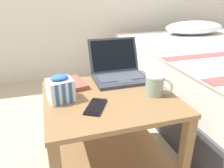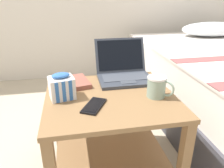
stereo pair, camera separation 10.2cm
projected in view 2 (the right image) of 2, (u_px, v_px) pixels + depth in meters
The scene contains 6 objects.
bedside_table at pixel (110, 124), 1.16m from camera, with size 0.64×0.58×0.49m.
laptop at pixel (124, 71), 1.29m from camera, with size 0.31×0.30×0.21m.
mug_front_left at pixel (157, 86), 1.06m from camera, with size 0.11×0.11×0.10m.
snack_bag at pixel (62, 87), 1.04m from camera, with size 0.13×0.12×0.13m.
cell_phone at pixel (94, 106), 0.98m from camera, with size 0.13×0.17×0.01m.
closed_book at pixel (76, 82), 1.22m from camera, with size 0.17×0.21×0.02m.
Camera 2 is at (-0.18, -0.96, 0.97)m, focal length 35.00 mm.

